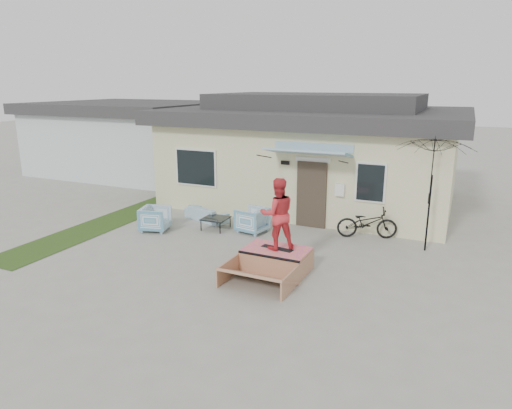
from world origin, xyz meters
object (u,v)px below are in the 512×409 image
at_px(coffee_table, 216,223).
at_px(patio_umbrella, 431,188).
at_px(skater, 278,212).
at_px(skate_ramp, 276,259).
at_px(skateboard, 277,248).
at_px(bicycle, 367,220).
at_px(loveseat, 207,211).
at_px(armchair_left, 155,218).
at_px(armchair_right, 252,219).

bearing_deg(coffee_table, patio_umbrella, 6.67).
height_order(patio_umbrella, skater, skater).
relative_size(skate_ramp, skateboard, 2.53).
height_order(patio_umbrella, skateboard, patio_umbrella).
bearing_deg(bicycle, skateboard, 136.97).
bearing_deg(bicycle, patio_umbrella, -121.85).
xyz_separation_m(patio_umbrella, skate_ramp, (-3.22, -2.92, -1.49)).
distance_m(patio_umbrella, skate_ramp, 4.59).
bearing_deg(skater, loveseat, -73.07).
relative_size(armchair_left, skate_ramp, 0.40).
height_order(armchair_right, skater, skater).
height_order(armchair_left, skater, skater).
bearing_deg(skater, armchair_left, -50.53).
relative_size(coffee_table, skate_ramp, 0.36).
bearing_deg(bicycle, loveseat, 76.41).
relative_size(armchair_left, skateboard, 1.02).
distance_m(armchair_left, armchair_right, 3.00).
bearing_deg(armchair_right, patio_umbrella, 105.61).
distance_m(coffee_table, skater, 3.85).
bearing_deg(skate_ramp, skater, 90.00).
bearing_deg(armchair_left, loveseat, -44.25).
height_order(loveseat, bicycle, bicycle).
xyz_separation_m(loveseat, coffee_table, (0.75, -0.73, -0.13)).
bearing_deg(skateboard, loveseat, 150.27).
xyz_separation_m(patio_umbrella, skater, (-3.21, -2.87, -0.31)).
bearing_deg(loveseat, skate_ramp, 159.67).
height_order(patio_umbrella, skate_ramp, patio_umbrella).
relative_size(loveseat, bicycle, 0.91).
distance_m(skate_ramp, skateboard, 0.29).
xyz_separation_m(patio_umbrella, skateboard, (-3.21, -2.87, -1.20)).
height_order(loveseat, armchair_left, armchair_left).
bearing_deg(skateboard, patio_umbrella, 50.10).
relative_size(armchair_right, bicycle, 0.49).
distance_m(loveseat, armchair_left, 1.84).
relative_size(coffee_table, bicycle, 0.43).
bearing_deg(loveseat, skater, 160.18).
distance_m(patio_umbrella, skater, 4.32).
distance_m(bicycle, skateboard, 3.63).
height_order(skate_ramp, skateboard, skateboard).
xyz_separation_m(armchair_left, coffee_table, (1.63, 0.89, -0.23)).
relative_size(patio_umbrella, skater, 1.41).
bearing_deg(skater, skate_ramp, 53.74).
bearing_deg(patio_umbrella, bicycle, 166.18).
bearing_deg(skate_ramp, armchair_right, 127.45).
bearing_deg(armchair_left, armchair_right, -84.31).
distance_m(armchair_right, skateboard, 2.95).
bearing_deg(coffee_table, skateboard, -36.32).
xyz_separation_m(loveseat, skater, (3.68, -2.88, 1.13)).
bearing_deg(armchair_right, skate_ramp, 45.96).
bearing_deg(patio_umbrella, coffee_table, -173.33).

